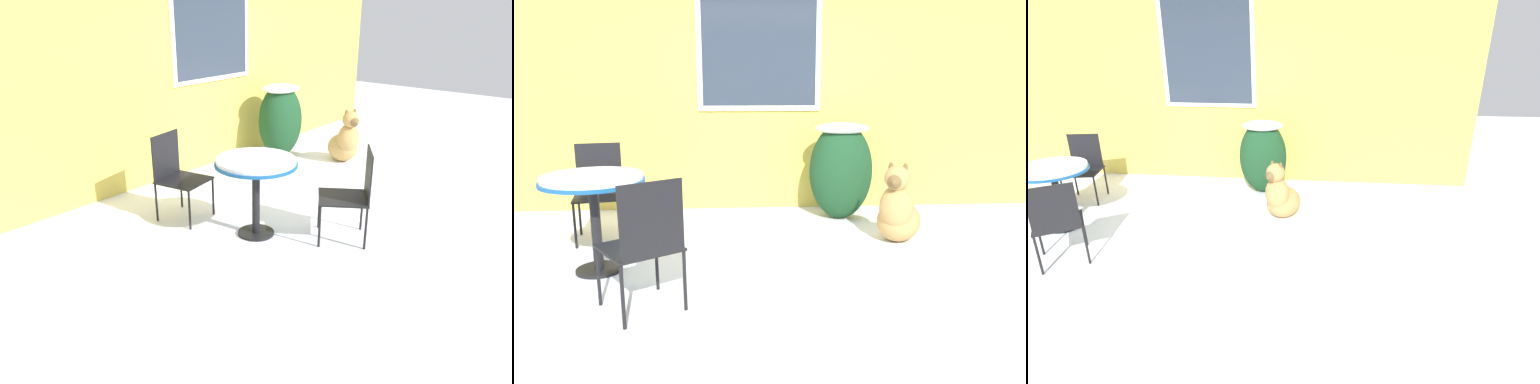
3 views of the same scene
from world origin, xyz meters
TOP-DOWN VIEW (x-y plane):
  - ground_plane at (0.00, 0.00)m, footprint 16.00×16.00m
  - house_wall at (-0.00, 2.20)m, footprint 8.00×0.10m
  - shrub_left at (0.86, 1.65)m, footprint 0.70×0.61m
  - patio_table at (-1.44, 0.18)m, footprint 0.82×0.82m
  - patio_chair_near_table at (-1.65, 1.11)m, footprint 0.55×0.55m
  - patio_chair_far_side at (-0.91, -0.60)m, footprint 0.65×0.65m
  - dog at (1.24, 0.75)m, footprint 0.60×0.66m

SIDE VIEW (x-z plane):
  - ground_plane at x=0.00m, z-range 0.00..0.00m
  - dog at x=1.24m, z-range -0.10..0.69m
  - patio_chair_near_table at x=-1.65m, z-range 0.04..0.97m
  - patio_chair_far_side at x=-0.91m, z-range 0.04..0.97m
  - shrub_left at x=0.86m, z-range 0.04..1.11m
  - patio_table at x=-1.44m, z-range 0.29..1.09m
  - house_wall at x=0.00m, z-range 0.03..3.10m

